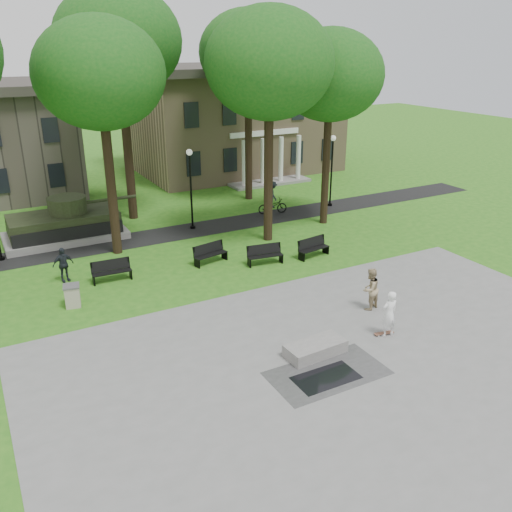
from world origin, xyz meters
The scene contains 24 objects.
ground centered at (0.00, 0.00, 0.00)m, with size 120.00×120.00×0.00m, color #266317.
plaza centered at (0.00, -5.00, 0.01)m, with size 22.00×16.00×0.02m, color gray.
footpath centered at (0.00, 12.00, 0.01)m, with size 44.00×2.60×0.01m, color black.
building_right centered at (10.00, 26.00, 4.34)m, with size 17.00×12.00×8.60m.
tree_1 centered at (-4.50, 10.50, 8.95)m, with size 6.20×6.20×11.63m.
tree_2 centered at (3.50, 8.50, 9.32)m, with size 6.60×6.60×12.16m.
tree_3 centered at (8.00, 9.50, 8.60)m, with size 6.00×6.00×11.19m.
tree_4 centered at (-2.00, 16.00, 10.39)m, with size 7.20×7.20×13.50m.
tree_5 centered at (6.50, 16.50, 9.67)m, with size 6.40×6.40×12.44m.
lamp_mid centered at (0.50, 12.30, 2.79)m, with size 0.36×0.36×4.73m.
lamp_right centered at (10.50, 12.30, 2.79)m, with size 0.36×0.36×4.73m.
tank_monument centered at (-6.46, 14.00, 0.86)m, with size 7.45×3.40×2.40m.
puddle centered at (-1.50, -4.19, 0.02)m, with size 2.20×1.20×0.00m, color black.
concrete_block centered at (-0.99, -2.80, 0.24)m, with size 2.20×1.00×0.45m, color gray.
skateboard centered at (2.09, -2.90, 0.06)m, with size 0.78×0.20×0.07m, color brown.
skateboarder centered at (2.15, -3.01, 0.94)m, with size 0.67×0.44×1.84m, color white.
friend_watching centered at (2.97, -0.93, 0.92)m, with size 0.87×0.68×1.79m, color tan.
pedestrian_walker centered at (-7.63, 8.04, 0.83)m, with size 0.97×0.40×1.66m, color #1E2329.
cyclist centered at (6.21, 12.65, 0.87)m, with size 2.00×1.18×2.12m.
park_bench_0 centered at (-5.69, 7.06, 0.52)m, with size 1.82×0.62×1.00m.
park_bench_1 centered at (-0.76, 6.89, 0.52)m, with size 1.85×0.89×1.00m.
park_bench_2 centered at (1.56, 5.45, 0.52)m, with size 1.85×0.79×1.00m.
park_bench_3 centered at (4.26, 5.12, 0.52)m, with size 1.85×0.80×1.00m.
trash_bin centered at (-7.80, 5.22, 0.49)m, with size 0.77×0.77×0.96m.
Camera 1 is at (-10.78, -16.42, 10.42)m, focal length 38.00 mm.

